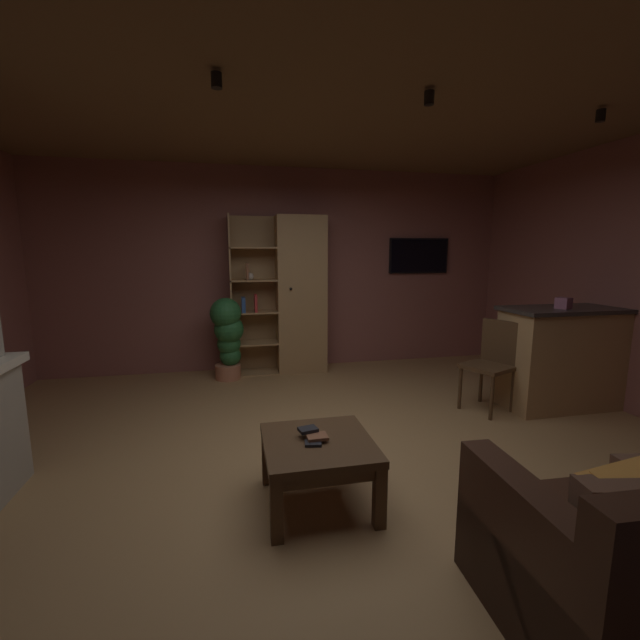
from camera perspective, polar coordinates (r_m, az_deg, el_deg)
name	(u,v)px	position (r m, az deg, el deg)	size (l,w,h in m)	color
floor	(331,462)	(3.41, 1.49, -18.99)	(6.34, 5.61, 0.02)	#A37A4C
wall_back	(283,270)	(5.80, -5.07, 6.88)	(6.46, 0.06, 2.73)	#8E544C
ceiling	(332,81)	(3.21, 1.72, 30.03)	(6.34, 5.61, 0.02)	brown
window_pane_back	(251,276)	(5.73, -9.50, 5.94)	(0.55, 0.01, 0.72)	white
bookshelf_cabinet	(295,296)	(5.57, -3.51, 3.36)	(1.25, 0.41, 2.08)	#A87F51
kitchen_bar_counter	(570,357)	(5.06, 31.15, -4.36)	(1.44, 0.60, 1.05)	#A87F51
tissue_box	(563,303)	(4.79, 30.51, 2.01)	(0.12, 0.12, 0.11)	#995972
coffee_table	(318,453)	(2.76, -0.24, -17.81)	(0.68, 0.70, 0.43)	#4C331E
table_book_0	(313,443)	(2.67, -0.95, -16.61)	(0.10, 0.08, 0.02)	black
table_book_1	(317,437)	(2.71, -0.41, -15.75)	(0.13, 0.11, 0.02)	brown
table_book_2	(308,430)	(2.75, -1.66, -14.84)	(0.12, 0.09, 0.02)	black
dining_chair	(493,359)	(4.60, 22.69, -4.99)	(0.55, 0.55, 0.92)	#4C331E
potted_floor_plant	(228,334)	(5.36, -12.57, -1.91)	(0.41, 0.40, 1.05)	#B77051
wall_mounted_tv	(419,256)	(6.29, 13.43, 8.60)	(0.90, 0.06, 0.50)	black
track_light_spot_1	(216,80)	(3.05, -14.07, 29.35)	(0.07, 0.07, 0.09)	black
track_light_spot_2	(429,98)	(3.34, 14.80, 27.45)	(0.07, 0.07, 0.09)	black
track_light_spot_3	(600,116)	(4.23, 34.13, 22.24)	(0.07, 0.07, 0.09)	black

